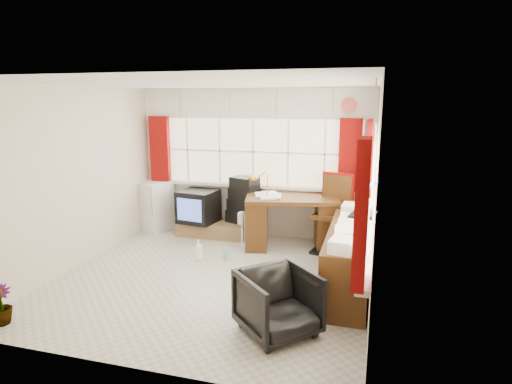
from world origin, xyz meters
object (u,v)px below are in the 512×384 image
task_chair (335,210)px  tv_bench (219,229)px  crt_tv (198,206)px  radiator (253,234)px  office_chair (278,303)px  credenza (348,257)px  desk_lamp (267,179)px  mini_fridge (155,206)px  desk (292,220)px

task_chair → tv_bench: size_ratio=0.86×
tv_bench → crt_tv: 0.53m
task_chair → radiator: 1.33m
office_chair → crt_tv: bearing=81.8°
office_chair → tv_bench: bearing=76.2°
radiator → credenza: bearing=-35.8°
desk_lamp → crt_tv: (-1.29, 0.29, -0.58)m
tv_bench → mini_fridge: mini_fridge is taller
radiator → crt_tv: bearing=163.0°
office_chair → task_chair: bearing=38.9°
desk_lamp → crt_tv: bearing=167.4°
desk → tv_bench: desk is taller
task_chair → crt_tv: 2.32m
radiator → tv_bench: (-0.73, 0.40, -0.10)m
radiator → credenza: credenza is taller
office_chair → crt_tv: crt_tv is taller
tv_bench → mini_fridge: (-1.25, 0.08, 0.32)m
credenza → task_chair: bearing=102.7°
tv_bench → mini_fridge: 1.29m
credenza → radiator: bearing=144.2°
tv_bench → mini_fridge: bearing=176.4°
task_chair → desk: bearing=-174.1°
office_chair → radiator: size_ratio=1.27×
mini_fridge → crt_tv: bearing=-9.7°
task_chair → credenza: bearing=-77.3°
desk_lamp → tv_bench: (-0.95, 0.36, -0.98)m
radiator → credenza: (1.55, -1.12, 0.17)m
tv_bench → desk_lamp: bearing=-20.9°
crt_tv → mini_fridge: mini_fridge is taller
task_chair → office_chair: (-0.30, -2.63, -0.32)m
desk → credenza: desk is taller
credenza → mini_fridge: (-3.53, 1.60, 0.05)m
desk → mini_fridge: (-2.57, 0.32, -0.01)m
tv_bench → crt_tv: crt_tv is taller
radiator → crt_tv: (-1.07, 0.33, 0.30)m
desk → tv_bench: (-1.32, 0.24, -0.33)m
radiator → mini_fridge: size_ratio=0.64×
desk → crt_tv: bearing=174.2°
mini_fridge → radiator: bearing=-13.7°
desk_lamp → office_chair: (0.73, -2.44, -0.78)m
desk → radiator: desk is taller
desk_lamp → mini_fridge: (-2.20, 0.44, -0.66)m
desk → office_chair: 2.59m
task_chair → radiator: (-1.24, -0.23, -0.41)m
office_chair → mini_fridge: size_ratio=0.81×
office_chair → tv_bench: office_chair is taller
crt_tv → task_chair: bearing=-2.4°
radiator → tv_bench: radiator is taller
task_chair → office_chair: bearing=-96.5°
crt_tv → radiator: bearing=-17.0°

